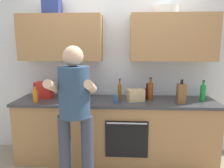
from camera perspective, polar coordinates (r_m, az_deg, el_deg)
name	(u,v)px	position (r m, az deg, el deg)	size (l,w,h in m)	color
ground_plane	(115,158)	(3.35, 0.88, -19.42)	(12.00, 12.00, 0.00)	gray
back_wall_unit	(116,57)	(3.19, 1.11, 7.42)	(4.00, 0.38, 2.50)	silver
counter	(115,130)	(3.15, 0.91, -12.28)	(2.84, 0.67, 0.90)	#A37547
person_standing	(75,108)	(2.37, -10.07, -6.39)	(0.49, 0.45, 1.66)	#383D4C
bottle_soda	(203,93)	(3.17, 23.37, -2.20)	(0.07, 0.07, 0.30)	#198C33
bottle_hotsauce	(87,88)	(3.12, -6.69, -1.08)	(0.08, 0.08, 0.35)	red
bottle_vinegar	(150,91)	(3.02, 10.35, -1.84)	(0.08, 0.08, 0.33)	brown
bottle_water	(76,90)	(3.20, -9.83, -1.70)	(0.06, 0.06, 0.27)	silver
bottle_juice	(35,96)	(3.05, -20.02, -3.03)	(0.07, 0.07, 0.24)	orange
bottle_wine	(147,92)	(3.14, 9.39, -2.27)	(0.05, 0.05, 0.22)	#471419
bottle_syrup	(120,91)	(2.98, 2.10, -2.02)	(0.05, 0.05, 0.30)	#8C4C14
cup_stoneware	(182,96)	(3.18, 18.38, -3.11)	(0.08, 0.08, 0.10)	slate
cup_tea	(116,99)	(2.86, 1.06, -4.00)	(0.07, 0.07, 0.11)	#33598C
cup_ceramic	(134,94)	(3.18, 6.10, -2.75)	(0.08, 0.08, 0.09)	#BF4C47
knife_block	(181,93)	(2.97, 18.20, -2.46)	(0.10, 0.14, 0.32)	brown
potted_herb	(71,88)	(3.04, -11.08, -1.20)	(0.18, 0.18, 0.28)	#9E6647
grocery_bag_crisps	(44,90)	(3.26, -17.96, -1.56)	(0.25, 0.15, 0.24)	red
grocery_bag_bread	(136,95)	(2.96, 6.43, -3.05)	(0.22, 0.16, 0.16)	tan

